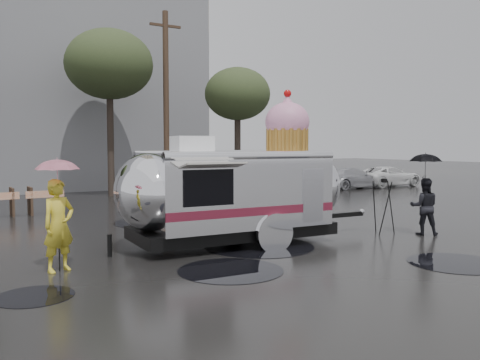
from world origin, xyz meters
TOP-DOWN VIEW (x-y plane):
  - ground at (0.00, 0.00)m, footprint 120.00×120.00m
  - puddles at (-0.97, 1.52)m, footprint 9.73×11.00m
  - utility_pole at (2.50, 14.00)m, footprint 1.60×0.28m
  - tree_mid at (0.00, 15.00)m, footprint 4.20×4.20m
  - tree_right at (6.00, 13.00)m, footprint 3.36×3.36m
  - parked_cars at (11.78, 12.00)m, footprint 13.20×1.90m
  - airstream_trailer at (-0.90, 1.58)m, footprint 7.51×2.96m
  - person_left at (-5.37, 0.97)m, footprint 0.78×0.65m
  - umbrella_pink at (-5.37, 0.97)m, footprint 1.04×1.04m
  - person_right at (4.20, -0.07)m, footprint 0.85×0.83m
  - umbrella_black at (4.20, -0.07)m, footprint 1.10×1.10m
  - tripod at (3.37, 0.64)m, footprint 0.59×0.65m

SIDE VIEW (x-z plane):
  - ground at x=0.00m, z-range 0.00..0.00m
  - puddles at x=-0.97m, z-range 0.00..0.01m
  - parked_cars at x=11.78m, z-range -0.03..1.47m
  - person_right at x=4.20m, z-range 0.00..1.59m
  - person_left at x=-5.37m, z-range 0.00..1.84m
  - tripod at x=3.37m, z-range 0.15..1.72m
  - airstream_trailer at x=-0.90m, z-range -0.60..3.44m
  - umbrella_pink at x=-5.37m, z-range 0.77..3.04m
  - umbrella_black at x=4.20m, z-range 0.77..3.07m
  - utility_pole at x=2.50m, z-range 0.12..9.12m
  - tree_right at x=6.00m, z-range 1.85..8.27m
  - tree_mid at x=0.00m, z-range 2.33..10.35m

